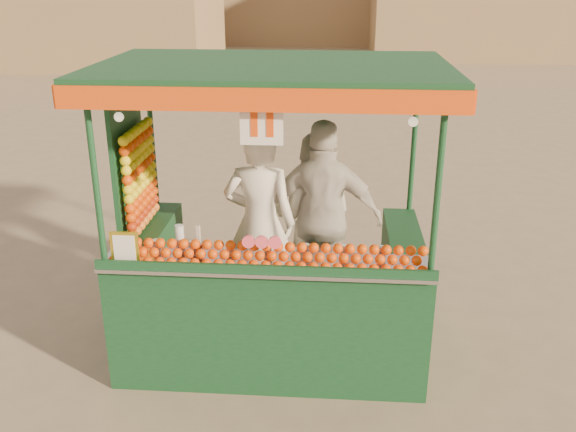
# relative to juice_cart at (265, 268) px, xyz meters

# --- Properties ---
(ground) EXTENTS (90.00, 90.00, 0.00)m
(ground) POSITION_rel_juice_cart_xyz_m (-0.30, 0.24, -0.91)
(ground) COLOR #776A55
(ground) RESTS_ON ground
(juice_cart) EXTENTS (3.08, 2.00, 2.80)m
(juice_cart) POSITION_rel_juice_cart_xyz_m (0.00, 0.00, 0.00)
(juice_cart) COLOR #103A1D
(juice_cart) RESTS_ON ground
(vendor_left) EXTENTS (0.71, 0.48, 1.89)m
(vendor_left) POSITION_rel_juice_cart_xyz_m (-0.07, 0.22, 0.36)
(vendor_left) COLOR white
(vendor_left) RESTS_ON ground
(vendor_middle) EXTENTS (0.95, 0.80, 1.75)m
(vendor_middle) POSITION_rel_juice_cart_xyz_m (0.43, 0.59, 0.29)
(vendor_middle) COLOR beige
(vendor_middle) RESTS_ON ground
(vendor_right) EXTENTS (1.17, 0.57, 1.93)m
(vendor_right) POSITION_rel_juice_cart_xyz_m (0.55, 0.39, 0.38)
(vendor_right) COLOR silver
(vendor_right) RESTS_ON ground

